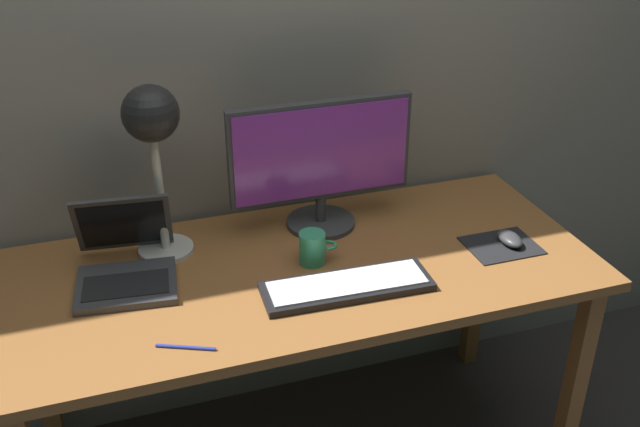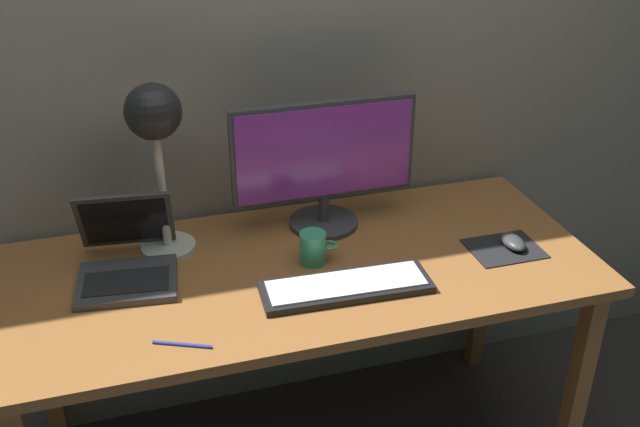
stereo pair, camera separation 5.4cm
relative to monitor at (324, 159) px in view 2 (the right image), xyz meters
The scene contains 10 objects.
back_wall 0.42m from the monitor, 121.17° to the left, with size 4.80×0.06×2.60m, color gray.
desk 0.38m from the monitor, 121.37° to the right, with size 1.60×0.70×0.74m.
monitor is the anchor object (origin of this frame).
keyboard_main 0.40m from the monitor, 97.25° to the right, with size 0.45×0.16×0.03m.
laptop 0.60m from the monitor, behind, with size 0.29×0.32×0.21m.
desk_lamp 0.48m from the monitor, behind, with size 0.15×0.15×0.48m.
mousepad 0.57m from the monitor, 32.02° to the right, with size 0.20×0.16×0.00m, color black.
mouse 0.58m from the monitor, 30.62° to the right, with size 0.06×0.10×0.03m, color #38383A.
coffee_mug 0.27m from the monitor, 114.23° to the right, with size 0.11×0.07×0.09m.
pen 0.69m from the monitor, 136.35° to the right, with size 0.01×0.01×0.14m, color #2633A5.
Camera 2 is at (-0.43, -1.63, 1.81)m, focal length 41.11 mm.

